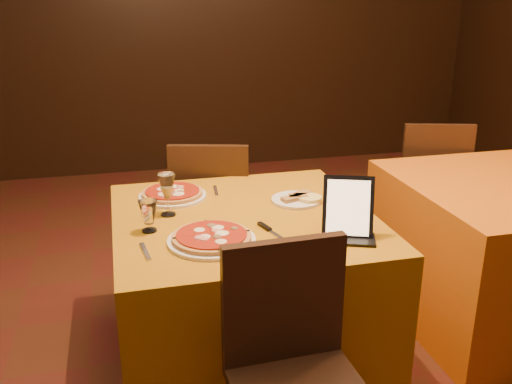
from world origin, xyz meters
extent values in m
cube|color=black|center=(0.00, 3.50, 1.40)|extent=(6.00, 0.01, 2.80)
cube|color=#AC6E0B|center=(-0.03, 0.29, 0.38)|extent=(1.10, 1.10, 0.75)
cube|color=#CA600C|center=(1.40, 0.39, 0.38)|extent=(1.10, 1.10, 0.75)
cylinder|color=white|center=(-0.21, 0.05, 0.76)|extent=(0.34, 0.34, 0.01)
cylinder|color=#AD4C23|center=(-0.21, 0.05, 0.77)|extent=(0.31, 0.31, 0.02)
cylinder|color=white|center=(-0.30, 0.59, 0.76)|extent=(0.31, 0.31, 0.01)
cylinder|color=#AD4C23|center=(-0.30, 0.59, 0.77)|extent=(0.28, 0.28, 0.02)
cylinder|color=white|center=(0.24, 0.40, 0.76)|extent=(0.23, 0.23, 0.01)
cylinder|color=olive|center=(0.24, 0.40, 0.77)|extent=(0.14, 0.14, 0.02)
cube|color=black|center=(0.32, -0.01, 0.87)|extent=(0.22, 0.16, 0.24)
cube|color=silver|center=(0.04, 0.05, 0.75)|extent=(0.08, 0.21, 0.01)
cube|color=silver|center=(-0.47, 0.03, 0.75)|extent=(0.04, 0.16, 0.01)
cube|color=silver|center=(-0.09, 0.63, 0.75)|extent=(0.03, 0.14, 0.01)
camera|label=1|loc=(-0.53, -1.93, 1.66)|focal=40.00mm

